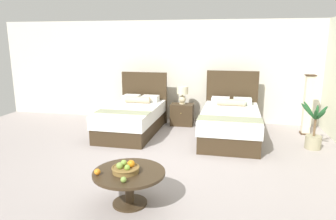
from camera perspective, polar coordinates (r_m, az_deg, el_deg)
ground_plane at (r=5.34m, az=-0.38°, el=-9.46°), size 10.05×9.43×0.02m
wall_back at (r=7.86m, az=3.87°, el=7.19°), size 10.05×0.12×2.51m
bed_near_window at (r=6.88m, az=-6.57°, el=-1.44°), size 1.17×2.06×1.26m
bed_near_corner at (r=6.57m, az=11.43°, el=-2.26°), size 1.23×2.20×1.32m
nightstand at (r=7.46m, az=2.63°, el=-0.84°), size 0.54×0.41×0.52m
table_lamp at (r=7.37m, az=2.70°, el=3.18°), size 0.27×0.27×0.43m
coffee_table at (r=3.91m, az=-7.20°, el=-12.52°), size 0.89×0.89×0.44m
fruit_bowl at (r=3.84m, az=-7.85°, el=-10.66°), size 0.34×0.34×0.14m
loose_apple at (r=3.59m, az=-8.25°, el=-12.66°), size 0.07×0.07×0.07m
loose_orange at (r=3.84m, az=-12.97°, el=-11.11°), size 0.08×0.08×0.08m
floor_lamp_corner at (r=7.30m, az=24.48°, el=0.86°), size 0.20×0.20×1.30m
potted_palm at (r=6.43m, az=25.37°, el=-4.09°), size 0.50×0.53×0.89m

